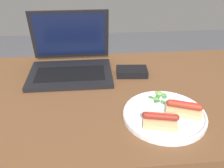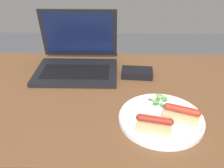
% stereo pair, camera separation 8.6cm
% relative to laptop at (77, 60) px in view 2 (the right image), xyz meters
% --- Properties ---
extents(desk, '(1.47, 0.73, 0.77)m').
position_rel_laptop_xyz_m(desk, '(0.16, -0.18, -0.12)').
color(desk, brown).
rests_on(desk, ground_plane).
extents(laptop, '(0.34, 0.29, 0.24)m').
position_rel_laptop_xyz_m(laptop, '(0.00, 0.00, 0.00)').
color(laptop, black).
rests_on(laptop, desk).
extents(plate, '(0.26, 0.26, 0.02)m').
position_rel_laptop_xyz_m(plate, '(0.31, -0.35, -0.03)').
color(plate, silver).
rests_on(plate, desk).
extents(sausage_toast_left, '(0.11, 0.09, 0.04)m').
position_rel_laptop_xyz_m(sausage_toast_left, '(0.28, -0.40, -0.01)').
color(sausage_toast_left, tan).
rests_on(sausage_toast_left, plate).
extents(sausage_toast_middle, '(0.12, 0.10, 0.04)m').
position_rel_laptop_xyz_m(sausage_toast_middle, '(0.37, -0.35, -0.01)').
color(sausage_toast_middle, tan).
rests_on(sausage_toast_middle, plate).
extents(salad_pile, '(0.07, 0.08, 0.01)m').
position_rel_laptop_xyz_m(salad_pile, '(0.32, -0.26, -0.03)').
color(salad_pile, '#4C8E3D').
rests_on(salad_pile, plate).
extents(external_drive, '(0.13, 0.09, 0.03)m').
position_rel_laptop_xyz_m(external_drive, '(0.25, -0.05, -0.03)').
color(external_drive, black).
rests_on(external_drive, desk).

